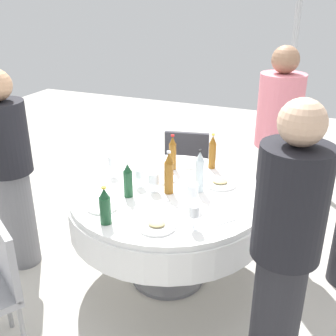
{
  "coord_description": "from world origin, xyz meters",
  "views": [
    {
      "loc": [
        0.98,
        -2.36,
        2.04
      ],
      "look_at": [
        0.0,
        0.0,
        0.92
      ],
      "focal_mm": 43.47,
      "sensor_mm": 36.0,
      "label": 1
    }
  ],
  "objects_px": {
    "plate_mid": "(163,179)",
    "bottle_clear_west": "(199,172)",
    "bottle_amber_near": "(212,152)",
    "dining_table": "(168,209)",
    "chair_rear": "(188,164)",
    "plate_left": "(157,225)",
    "person_west": "(275,149)",
    "bottle_dark_green_inner": "(128,181)",
    "wine_glass_south": "(194,212)",
    "wine_glass_front": "(154,179)",
    "plate_right": "(102,207)",
    "person_far": "(10,170)",
    "wine_glass_rear": "(139,174)",
    "bottle_amber_front": "(169,174)",
    "wine_glass_outer": "(192,191)",
    "bottle_amber_far": "(173,153)",
    "plate_south": "(220,183)",
    "person_inner": "(284,252)",
    "bottle_dark_green_rear": "(105,206)",
    "wine_glass_near": "(112,162)"
  },
  "relations": [
    {
      "from": "chair_rear",
      "to": "bottle_clear_west",
      "type": "bearing_deg",
      "value": -77.56
    },
    {
      "from": "bottle_amber_front",
      "to": "wine_glass_outer",
      "type": "bearing_deg",
      "value": -30.16
    },
    {
      "from": "wine_glass_rear",
      "to": "person_west",
      "type": "xyz_separation_m",
      "value": [
        0.83,
        0.75,
        0.04
      ]
    },
    {
      "from": "wine_glass_front",
      "to": "person_west",
      "type": "distance_m",
      "value": 1.05
    },
    {
      "from": "bottle_dark_green_inner",
      "to": "person_west",
      "type": "xyz_separation_m",
      "value": [
        0.84,
        0.91,
        0.02
      ]
    },
    {
      "from": "bottle_amber_far",
      "to": "person_far",
      "type": "xyz_separation_m",
      "value": [
        -1.04,
        -0.64,
        -0.06
      ]
    },
    {
      "from": "person_west",
      "to": "bottle_dark_green_inner",
      "type": "bearing_deg",
      "value": -92.63
    },
    {
      "from": "person_west",
      "to": "person_far",
      "type": "bearing_deg",
      "value": -110.62
    },
    {
      "from": "person_inner",
      "to": "chair_rear",
      "type": "height_order",
      "value": "person_inner"
    },
    {
      "from": "person_far",
      "to": "wine_glass_rear",
      "type": "bearing_deg",
      "value": -87.62
    },
    {
      "from": "wine_glass_front",
      "to": "person_far",
      "type": "xyz_separation_m",
      "value": [
        -1.07,
        -0.22,
        -0.02
      ]
    },
    {
      "from": "bottle_amber_front",
      "to": "bottle_clear_west",
      "type": "bearing_deg",
      "value": 29.68
    },
    {
      "from": "bottle_dark_green_inner",
      "to": "wine_glass_outer",
      "type": "relative_size",
      "value": 1.6
    },
    {
      "from": "bottle_amber_far",
      "to": "plate_left",
      "type": "xyz_separation_m",
      "value": [
        0.23,
        -0.84,
        -0.12
      ]
    },
    {
      "from": "dining_table",
      "to": "plate_left",
      "type": "xyz_separation_m",
      "value": [
        0.12,
        -0.47,
        0.16
      ]
    },
    {
      "from": "wine_glass_rear",
      "to": "wine_glass_south",
      "type": "relative_size",
      "value": 0.86
    },
    {
      "from": "dining_table",
      "to": "person_inner",
      "type": "xyz_separation_m",
      "value": [
        0.87,
        -0.6,
        0.26
      ]
    },
    {
      "from": "bottle_amber_front",
      "to": "person_far",
      "type": "height_order",
      "value": "person_far"
    },
    {
      "from": "dining_table",
      "to": "bottle_dark_green_rear",
      "type": "relative_size",
      "value": 5.7
    },
    {
      "from": "plate_south",
      "to": "person_inner",
      "type": "xyz_separation_m",
      "value": [
        0.56,
        -0.84,
        0.1
      ]
    },
    {
      "from": "dining_table",
      "to": "plate_mid",
      "type": "bearing_deg",
      "value": 124.64
    },
    {
      "from": "bottle_amber_front",
      "to": "wine_glass_front",
      "type": "relative_size",
      "value": 2.23
    },
    {
      "from": "wine_glass_outer",
      "to": "plate_south",
      "type": "relative_size",
      "value": 0.65
    },
    {
      "from": "dining_table",
      "to": "plate_right",
      "type": "relative_size",
      "value": 6.82
    },
    {
      "from": "bottle_dark_green_inner",
      "to": "person_inner",
      "type": "height_order",
      "value": "person_inner"
    },
    {
      "from": "plate_right",
      "to": "person_inner",
      "type": "relative_size",
      "value": 0.13
    },
    {
      "from": "wine_glass_front",
      "to": "plate_right",
      "type": "distance_m",
      "value": 0.41
    },
    {
      "from": "bottle_clear_west",
      "to": "bottle_amber_near",
      "type": "relative_size",
      "value": 1.09
    },
    {
      "from": "bottle_amber_front",
      "to": "person_inner",
      "type": "relative_size",
      "value": 0.19
    },
    {
      "from": "plate_mid",
      "to": "chair_rear",
      "type": "bearing_deg",
      "value": 96.69
    },
    {
      "from": "person_west",
      "to": "bottle_amber_far",
      "type": "bearing_deg",
      "value": -113.48
    },
    {
      "from": "bottle_dark_green_inner",
      "to": "person_far",
      "type": "bearing_deg",
      "value": -174.32
    },
    {
      "from": "wine_glass_outer",
      "to": "bottle_dark_green_inner",
      "type": "bearing_deg",
      "value": -176.18
    },
    {
      "from": "bottle_amber_far",
      "to": "wine_glass_near",
      "type": "distance_m",
      "value": 0.47
    },
    {
      "from": "plate_left",
      "to": "person_west",
      "type": "bearing_deg",
      "value": 67.64
    },
    {
      "from": "person_west",
      "to": "wine_glass_south",
      "type": "bearing_deg",
      "value": -64.39
    },
    {
      "from": "dining_table",
      "to": "plate_left",
      "type": "height_order",
      "value": "plate_left"
    },
    {
      "from": "plate_mid",
      "to": "bottle_clear_west",
      "type": "bearing_deg",
      "value": -13.11
    },
    {
      "from": "wine_glass_near",
      "to": "person_inner",
      "type": "distance_m",
      "value": 1.52
    },
    {
      "from": "bottle_amber_far",
      "to": "bottle_amber_near",
      "type": "bearing_deg",
      "value": 26.6
    },
    {
      "from": "bottle_amber_near",
      "to": "bottle_amber_far",
      "type": "bearing_deg",
      "value": -153.4
    },
    {
      "from": "bottle_amber_far",
      "to": "wine_glass_rear",
      "type": "xyz_separation_m",
      "value": [
        -0.1,
        -0.38,
        -0.04
      ]
    },
    {
      "from": "bottle_amber_front",
      "to": "wine_glass_near",
      "type": "bearing_deg",
      "value": 168.78
    },
    {
      "from": "plate_south",
      "to": "plate_left",
      "type": "distance_m",
      "value": 0.73
    },
    {
      "from": "bottle_amber_near",
      "to": "person_west",
      "type": "distance_m",
      "value": 0.5
    },
    {
      "from": "wine_glass_rear",
      "to": "plate_mid",
      "type": "height_order",
      "value": "wine_glass_rear"
    },
    {
      "from": "wine_glass_rear",
      "to": "plate_south",
      "type": "relative_size",
      "value": 0.55
    },
    {
      "from": "wine_glass_rear",
      "to": "wine_glass_south",
      "type": "distance_m",
      "value": 0.67
    },
    {
      "from": "wine_glass_front",
      "to": "wine_glass_outer",
      "type": "height_order",
      "value": "wine_glass_outer"
    },
    {
      "from": "bottle_amber_far",
      "to": "wine_glass_south",
      "type": "relative_size",
      "value": 1.83
    }
  ]
}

